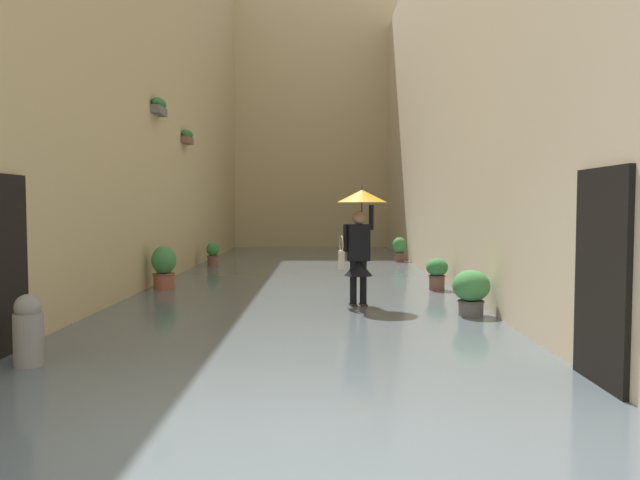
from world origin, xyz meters
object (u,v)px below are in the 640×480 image
at_px(person_wading, 360,228).
at_px(potted_plant_near_right, 164,267).
at_px(potted_plant_mid_right, 213,254).
at_px(potted_plant_near_left, 437,273).
at_px(potted_plant_far_left, 471,291).
at_px(potted_plant_mid_left, 399,248).
at_px(mooring_bollard, 28,333).

bearing_deg(person_wading, potted_plant_near_right, -28.47).
distance_m(person_wading, potted_plant_mid_right, 8.31).
height_order(person_wading, potted_plant_near_left, person_wading).
relative_size(person_wading, potted_plant_far_left, 2.74).
bearing_deg(potted_plant_far_left, potted_plant_mid_left, -90.26).
height_order(potted_plant_near_right, mooring_bollard, potted_plant_near_right).
height_order(person_wading, potted_plant_mid_left, person_wading).
height_order(person_wading, potted_plant_mid_right, person_wading).
height_order(person_wading, mooring_bollard, person_wading).
bearing_deg(potted_plant_near_left, potted_plant_mid_right, -42.73).
relative_size(potted_plant_mid_left, potted_plant_mid_right, 1.10).
bearing_deg(potted_plant_far_left, potted_plant_near_right, -28.61).
bearing_deg(person_wading, potted_plant_near_left, -130.57).
height_order(potted_plant_mid_right, potted_plant_near_right, potted_plant_near_right).
bearing_deg(potted_plant_near_left, potted_plant_mid_left, -90.30).
relative_size(potted_plant_far_left, potted_plant_mid_right, 1.05).
relative_size(person_wading, mooring_bollard, 2.54).
xyz_separation_m(potted_plant_mid_left, mooring_bollard, (5.67, 12.74, -0.06)).
distance_m(potted_plant_far_left, potted_plant_near_left, 3.00).
bearing_deg(mooring_bollard, potted_plant_mid_right, -89.91).
xyz_separation_m(person_wading, potted_plant_mid_right, (3.91, -7.26, -1.05)).
height_order(potted_plant_far_left, mooring_bollard, mooring_bollard).
bearing_deg(potted_plant_near_right, potted_plant_near_left, 178.54).
distance_m(potted_plant_far_left, mooring_bollard, 6.44).
relative_size(potted_plant_near_right, mooring_bollard, 1.14).
bearing_deg(mooring_bollard, potted_plant_near_right, -88.73).
distance_m(person_wading, potted_plant_near_right, 4.68).
relative_size(potted_plant_mid_left, mooring_bollard, 0.97).
xyz_separation_m(potted_plant_mid_right, potted_plant_near_right, (0.12, 5.07, 0.12)).
height_order(person_wading, potted_plant_far_left, person_wading).
height_order(potted_plant_mid_left, potted_plant_mid_right, potted_plant_mid_left).
distance_m(potted_plant_mid_left, mooring_bollard, 13.94).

